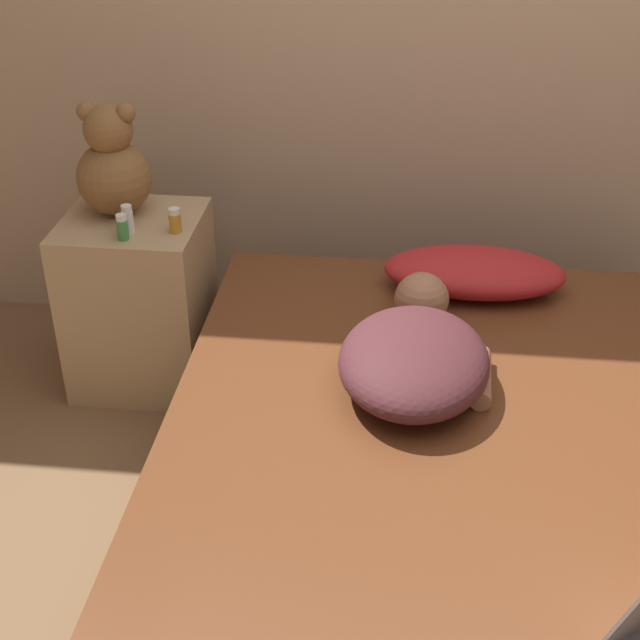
{
  "coord_description": "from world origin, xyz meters",
  "views": [
    {
      "loc": [
        -0.15,
        -1.91,
        1.94
      ],
      "look_at": [
        -0.39,
        0.25,
        0.62
      ],
      "focal_mm": 50.0,
      "sensor_mm": 36.0,
      "label": 1
    }
  ],
  "objects_px": {
    "person_lying": "(416,353)",
    "bottle_white": "(128,220)",
    "teddy_bear": "(113,166)",
    "bottle_green": "(122,227)",
    "pillow": "(474,272)",
    "bottle_amber": "(175,221)"
  },
  "relations": [
    {
      "from": "person_lying",
      "to": "teddy_bear",
      "type": "bearing_deg",
      "value": 153.46
    },
    {
      "from": "pillow",
      "to": "person_lying",
      "type": "bearing_deg",
      "value": -108.95
    },
    {
      "from": "teddy_bear",
      "to": "bottle_amber",
      "type": "bearing_deg",
      "value": -29.22
    },
    {
      "from": "pillow",
      "to": "teddy_bear",
      "type": "distance_m",
      "value": 1.28
    },
    {
      "from": "teddy_bear",
      "to": "bottle_white",
      "type": "relative_size",
      "value": 3.91
    },
    {
      "from": "pillow",
      "to": "teddy_bear",
      "type": "xyz_separation_m",
      "value": [
        -1.24,
        0.04,
        0.31
      ]
    },
    {
      "from": "pillow",
      "to": "bottle_green",
      "type": "distance_m",
      "value": 1.18
    },
    {
      "from": "teddy_bear",
      "to": "person_lying",
      "type": "bearing_deg",
      "value": -29.33
    },
    {
      "from": "bottle_green",
      "to": "person_lying",
      "type": "bearing_deg",
      "value": -21.61
    },
    {
      "from": "bottle_green",
      "to": "bottle_white",
      "type": "distance_m",
      "value": 0.05
    },
    {
      "from": "person_lying",
      "to": "bottle_amber",
      "type": "bearing_deg",
      "value": 153.43
    },
    {
      "from": "pillow",
      "to": "bottle_white",
      "type": "xyz_separation_m",
      "value": [
        -1.15,
        -0.11,
        0.19
      ]
    },
    {
      "from": "pillow",
      "to": "bottle_amber",
      "type": "xyz_separation_m",
      "value": [
        -1.0,
        -0.09,
        0.18
      ]
    },
    {
      "from": "teddy_bear",
      "to": "bottle_green",
      "type": "height_order",
      "value": "teddy_bear"
    },
    {
      "from": "teddy_bear",
      "to": "bottle_green",
      "type": "xyz_separation_m",
      "value": [
        0.08,
        -0.21,
        -0.13
      ]
    },
    {
      "from": "bottle_white",
      "to": "bottle_amber",
      "type": "bearing_deg",
      "value": 9.67
    },
    {
      "from": "pillow",
      "to": "bottle_white",
      "type": "bearing_deg",
      "value": -174.31
    },
    {
      "from": "bottle_green",
      "to": "bottle_amber",
      "type": "bearing_deg",
      "value": 25.1
    },
    {
      "from": "bottle_green",
      "to": "bottle_amber",
      "type": "relative_size",
      "value": 1.04
    },
    {
      "from": "person_lying",
      "to": "bottle_amber",
      "type": "relative_size",
      "value": 8.54
    },
    {
      "from": "bottle_amber",
      "to": "bottle_green",
      "type": "bearing_deg",
      "value": -154.9
    },
    {
      "from": "person_lying",
      "to": "bottle_white",
      "type": "bearing_deg",
      "value": 158.71
    }
  ]
}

